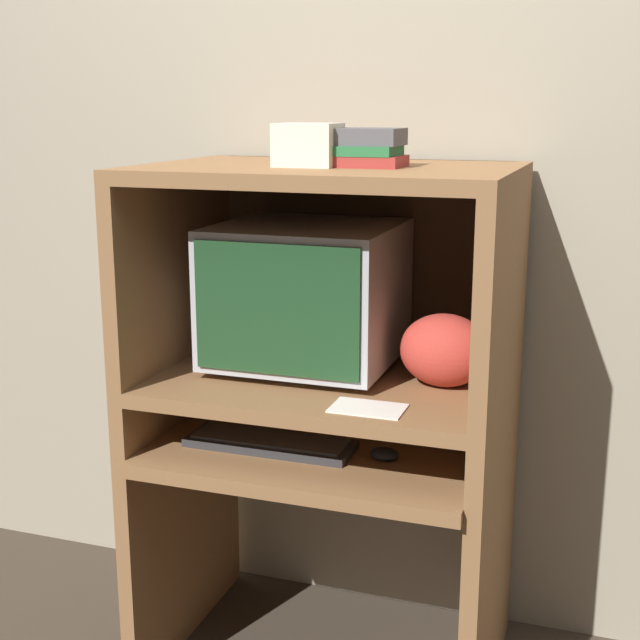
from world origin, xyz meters
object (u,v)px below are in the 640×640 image
(mouse, at_px, (384,454))
(book_stack, at_px, (360,147))
(storage_box, at_px, (308,145))
(crt_monitor, at_px, (307,294))
(snack_bag, at_px, (444,350))
(keyboard, at_px, (270,442))

(mouse, distance_m, book_stack, 0.73)
(book_stack, relative_size, storage_box, 1.52)
(mouse, bearing_deg, storage_box, 165.15)
(crt_monitor, height_order, snack_bag, crt_monitor)
(book_stack, bearing_deg, keyboard, -151.49)
(mouse, xyz_separation_m, book_stack, (-0.10, 0.09, 0.72))
(snack_bag, bearing_deg, keyboard, -163.71)
(keyboard, bearing_deg, snack_bag, 16.29)
(book_stack, distance_m, storage_box, 0.12)
(mouse, bearing_deg, crt_monitor, 147.08)
(crt_monitor, relative_size, storage_box, 3.14)
(book_stack, xyz_separation_m, storage_box, (-0.11, -0.04, 0.00))
(keyboard, height_order, book_stack, book_stack)
(snack_bag, bearing_deg, crt_monitor, 171.22)
(keyboard, relative_size, book_stack, 1.93)
(crt_monitor, distance_m, storage_box, 0.40)
(crt_monitor, xyz_separation_m, keyboard, (-0.03, -0.18, -0.35))
(mouse, xyz_separation_m, storage_box, (-0.21, 0.06, 0.72))
(storage_box, bearing_deg, keyboard, -139.58)
(crt_monitor, xyz_separation_m, storage_box, (0.04, -0.11, 0.38))
(book_stack, height_order, storage_box, storage_box)
(snack_bag, bearing_deg, storage_box, -170.99)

